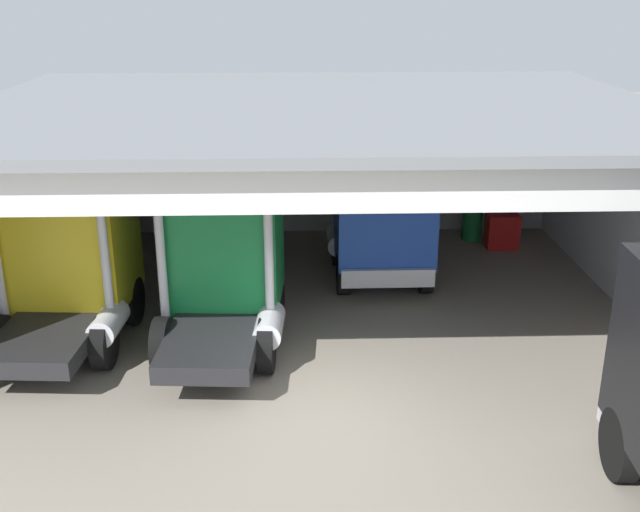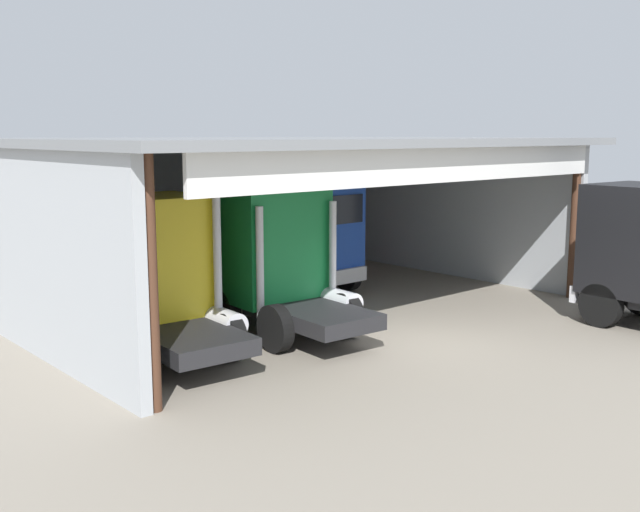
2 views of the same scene
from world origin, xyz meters
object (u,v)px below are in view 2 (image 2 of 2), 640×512
object	(u,v)px
truck_yellow_center_bay	(154,274)
truck_green_yard_outside	(275,255)
oil_drum	(314,254)
truck_blue_center_left_bay	(309,233)
tool_cart	(341,253)

from	to	relation	value
truck_yellow_center_bay	truck_green_yard_outside	bearing A→B (deg)	1.09
truck_green_yard_outside	oil_drum	world-z (taller)	truck_green_yard_outside
truck_blue_center_left_bay	tool_cart	distance (m)	4.80
tool_cart	truck_green_yard_outside	bearing A→B (deg)	-143.27
oil_drum	tool_cart	distance (m)	1.03
truck_green_yard_outside	truck_blue_center_left_bay	bearing A→B (deg)	42.70
truck_blue_center_left_bay	oil_drum	xyz separation A→B (m)	(3.10, 3.35, -1.38)
truck_blue_center_left_bay	truck_yellow_center_bay	bearing A→B (deg)	21.61
oil_drum	tool_cart	world-z (taller)	tool_cart
truck_green_yard_outside	tool_cart	bearing A→B (deg)	40.34
truck_yellow_center_bay	tool_cart	distance (m)	12.09
truck_blue_center_left_bay	oil_drum	bearing A→B (deg)	-133.33
truck_green_yard_outside	oil_drum	xyz separation A→B (m)	(6.76, 6.32, -1.45)
tool_cart	oil_drum	bearing A→B (deg)	133.45
truck_green_yard_outside	tool_cart	world-z (taller)	truck_green_yard_outside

